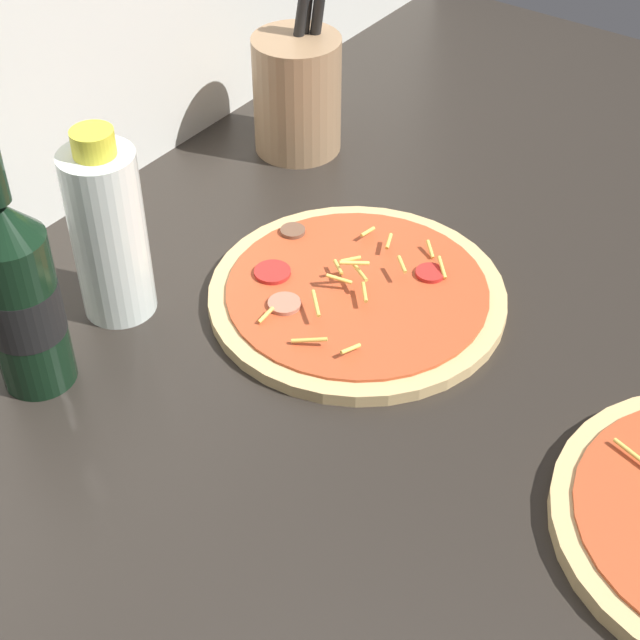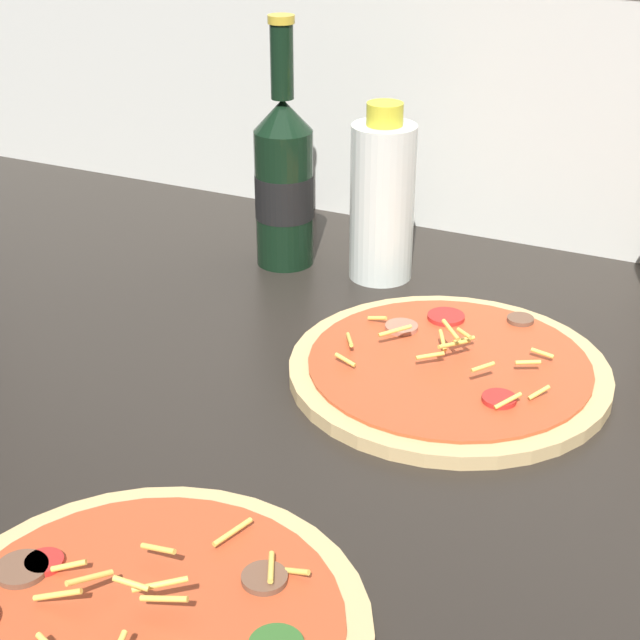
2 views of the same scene
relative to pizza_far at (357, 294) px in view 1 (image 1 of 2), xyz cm
name	(u,v)px [view 1 (image 1 of 2)]	position (x,y,z in cm)	size (l,w,h in cm)	color
counter_slab	(406,445)	(-11.45, -12.75, -2.00)	(160.00, 90.00, 2.50)	#28231E
pizza_far	(357,294)	(0.00, 0.00, 0.00)	(27.60, 27.60, 4.82)	tan
beer_bottle	(19,292)	(-24.16, 16.07, 8.61)	(6.22, 6.22, 26.12)	black
oil_bottle	(109,232)	(-13.46, 17.15, 7.72)	(6.62, 6.62, 18.44)	silver
utensil_crock	(297,93)	(18.89, 20.98, 6.04)	(9.74, 9.74, 18.79)	#9E7A56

